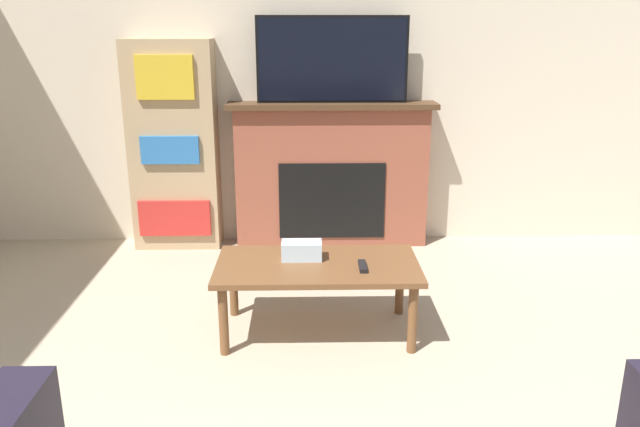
{
  "coord_description": "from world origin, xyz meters",
  "views": [
    {
      "loc": [
        0.07,
        -0.43,
        1.66
      ],
      "look_at": [
        0.14,
        2.67,
        0.71
      ],
      "focal_mm": 35.0,
      "sensor_mm": 36.0,
      "label": 1
    }
  ],
  "objects_px": {
    "bookshelf": "(174,147)",
    "tv": "(332,60)",
    "fireplace": "(331,174)",
    "coffee_table": "(318,272)"
  },
  "relations": [
    {
      "from": "fireplace",
      "to": "coffee_table",
      "type": "height_order",
      "value": "fireplace"
    },
    {
      "from": "tv",
      "to": "bookshelf",
      "type": "bearing_deg",
      "value": -179.85
    },
    {
      "from": "tv",
      "to": "coffee_table",
      "type": "distance_m",
      "value": 1.81
    },
    {
      "from": "fireplace",
      "to": "tv",
      "type": "distance_m",
      "value": 0.85
    },
    {
      "from": "tv",
      "to": "bookshelf",
      "type": "relative_size",
      "value": 0.71
    },
    {
      "from": "fireplace",
      "to": "coffee_table",
      "type": "distance_m",
      "value": 1.51
    },
    {
      "from": "bookshelf",
      "to": "tv",
      "type": "bearing_deg",
      "value": 0.15
    },
    {
      "from": "fireplace",
      "to": "tv",
      "type": "bearing_deg",
      "value": -90.0
    },
    {
      "from": "coffee_table",
      "to": "bookshelf",
      "type": "xyz_separation_m",
      "value": [
        -1.05,
        1.47,
        0.41
      ]
    },
    {
      "from": "fireplace",
      "to": "bookshelf",
      "type": "distance_m",
      "value": 1.2
    }
  ]
}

